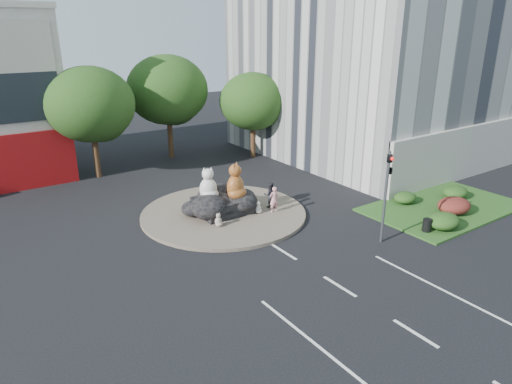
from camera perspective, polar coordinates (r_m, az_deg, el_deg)
ground at (r=20.93m, az=10.42°, el=-11.54°), size 120.00×120.00×0.00m
roundabout_island at (r=27.97m, az=-4.06°, el=-2.66°), size 10.00×10.00×0.20m
rock_plinth at (r=27.76m, az=-4.09°, el=-1.61°), size 3.20×2.60×0.90m
grass_verge at (r=31.25m, az=22.34°, el=-1.78°), size 10.00×6.00×0.12m
tree_left at (r=36.00m, az=-19.90°, el=9.85°), size 6.46×6.46×8.27m
tree_mid at (r=40.13m, az=-10.95°, el=12.03°), size 6.84×6.84×8.76m
tree_right at (r=39.69m, az=-0.36°, el=10.94°), size 5.70×5.70×7.30m
hedge_near_green at (r=27.70m, az=22.41°, el=-3.38°), size 2.00×1.60×0.90m
hedge_red at (r=30.17m, az=23.50°, el=-1.57°), size 2.20×1.76×0.99m
hedge_mid_green at (r=32.96m, az=23.67°, el=-0.01°), size 1.80×1.44×0.81m
hedge_back_green at (r=30.87m, az=18.15°, el=-0.68°), size 1.60×1.28×0.72m
traffic_light at (r=24.19m, az=16.25°, el=1.80°), size 0.44×1.24×5.00m
street_lamp at (r=33.46m, az=17.03°, el=8.26°), size 2.34×0.22×8.06m
cat_white at (r=27.08m, az=-6.00°, el=1.06°), size 1.54×1.46×2.03m
cat_tabby at (r=27.12m, az=-2.61°, el=1.42°), size 1.76×1.71×2.24m
kitten_calico at (r=25.82m, az=-4.73°, el=-3.43°), size 0.51×0.45×0.82m
kitten_white at (r=27.55m, az=0.29°, el=-1.87°), size 0.61×0.62×0.78m
pedestrian_pink at (r=27.59m, az=2.24°, el=-0.93°), size 0.61×0.42×1.61m
pedestrian_dark at (r=28.32m, az=1.79°, el=-0.37°), size 0.98×0.93×1.60m
litter_bin at (r=27.05m, az=20.59°, el=-3.90°), size 0.55×0.55×0.72m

